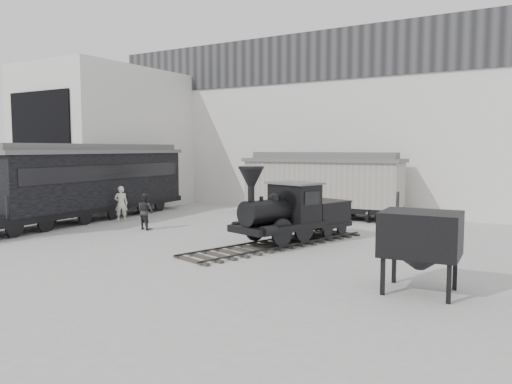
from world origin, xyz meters
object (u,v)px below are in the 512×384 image
Objects in this scene: visitor_b at (146,211)px; coal_hopper at (420,240)px; passenger_coach at (90,181)px; boxcar at (323,183)px; visitor_a at (121,204)px; locomotive at (289,215)px.

coal_hopper is at bearing 171.55° from visitor_b.
passenger_coach is 8.19× the size of visitor_b.
visitor_b is at bearing -127.03° from boxcar.
boxcar reaches higher than visitor_a.
visitor_a is 0.86× the size of coal_hopper.
locomotive is at bearing -169.24° from visitor_b.
boxcar is at bearing -115.32° from visitor_b.
boxcar is 0.63× the size of passenger_coach.
boxcar is at bearing 177.21° from visitor_a.
visitor_a is at bearing -15.53° from visitor_b.
locomotive is 12.60m from passenger_coach.
passenger_coach is (-12.55, 0.63, 0.96)m from locomotive.
boxcar is 4.80× the size of visitor_a.
visitor_a is at bearing 159.05° from coal_hopper.
locomotive is 4.11× the size of coal_hopper.
coal_hopper is (18.77, -5.08, -0.68)m from passenger_coach.
locomotive is at bearing 141.31° from coal_hopper.
passenger_coach is 19.45m from coal_hopper.
passenger_coach is 2.32m from visitor_a.
coal_hopper reaches higher than visitor_a.
passenger_coach is (-10.54, -7.47, 0.18)m from boxcar.
visitor_b is (2.98, -1.30, -0.07)m from visitor_a.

